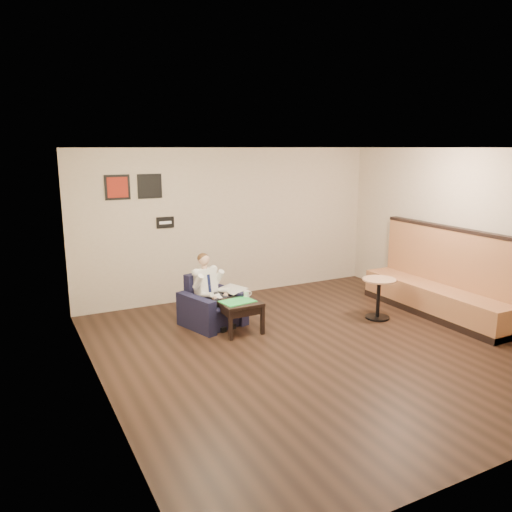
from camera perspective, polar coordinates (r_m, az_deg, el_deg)
name	(u,v)px	position (r m, az deg, el deg)	size (l,w,h in m)	color
ground	(320,347)	(7.33, 7.29, -10.30)	(6.00, 6.00, 0.00)	black
wall_back	(232,223)	(9.49, -2.81, 3.79)	(6.00, 0.02, 2.80)	beige
wall_left	(98,278)	(5.78, -17.62, -2.36)	(0.02, 6.00, 2.80)	beige
wall_right	(473,235)	(8.95, 23.58, 2.26)	(0.02, 6.00, 2.80)	beige
ceiling	(326,148)	(6.77, 7.95, 12.15)	(6.00, 6.00, 0.02)	white
seating_sign	(165,223)	(9.00, -10.33, 3.79)	(0.32, 0.02, 0.20)	black
art_print_left	(117,187)	(8.73, -15.56, 7.57)	(0.42, 0.03, 0.42)	maroon
art_print_right	(150,186)	(8.86, -12.05, 7.81)	(0.42, 0.03, 0.42)	black
armchair	(213,301)	(8.04, -4.99, -5.13)	(0.83, 0.83, 0.80)	black
seated_man	(217,293)	(7.92, -4.53, -4.27)	(0.52, 0.79, 1.10)	white
lap_papers	(220,298)	(7.87, -4.11, -4.80)	(0.18, 0.26, 0.01)	white
newspaper	(232,289)	(8.14, -2.79, -3.80)	(0.35, 0.44, 0.01)	silver
side_table	(239,316)	(7.77, -1.96, -6.91)	(0.60, 0.60, 0.49)	black
green_folder	(238,301)	(7.66, -2.12, -5.21)	(0.49, 0.35, 0.01)	#2BD853
coffee_mug	(246,294)	(7.88, -1.10, -4.36)	(0.09, 0.09, 0.10)	white
smartphone	(237,297)	(7.87, -2.17, -4.75)	(0.15, 0.08, 0.01)	black
banquette	(438,272)	(8.97, 20.05, -1.78)	(0.69, 2.87, 1.47)	#A3673F
cafe_table	(378,299)	(8.58, 13.80, -4.75)	(0.55, 0.55, 0.68)	tan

